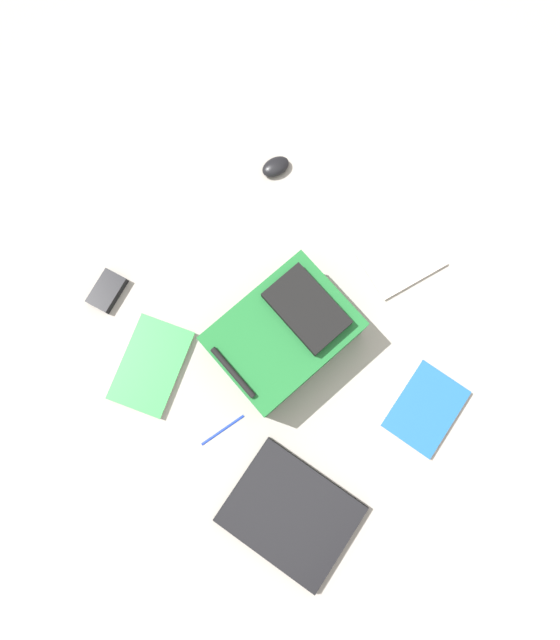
{
  "coord_description": "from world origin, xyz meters",
  "views": [
    {
      "loc": [
        -0.16,
        0.18,
        1.5
      ],
      "look_at": [
        0.05,
        -0.01,
        0.02
      ],
      "focal_mm": 28.1,
      "sensor_mm": 36.0,
      "label": 1
    }
  ],
  "objects_px": {
    "backpack": "(283,333)",
    "laptop": "(291,514)",
    "computer_mouse": "(276,167)",
    "book_blue": "(152,365)",
    "power_brick": "(107,291)",
    "pen_black": "(223,430)",
    "book_comic": "(400,257)",
    "book_manual": "(425,409)"
  },
  "relations": [
    {
      "from": "pen_black",
      "to": "backpack",
      "type": "bearing_deg",
      "value": -75.24
    },
    {
      "from": "power_brick",
      "to": "pen_black",
      "type": "relative_size",
      "value": 0.82
    },
    {
      "from": "laptop",
      "to": "book_blue",
      "type": "xyz_separation_m",
      "value": [
        0.59,
        0.03,
        -0.01
      ]
    },
    {
      "from": "book_manual",
      "to": "power_brick",
      "type": "distance_m",
      "value": 1.02
    },
    {
      "from": "laptop",
      "to": "pen_black",
      "type": "xyz_separation_m",
      "value": [
        0.3,
        -0.01,
        -0.01
      ]
    },
    {
      "from": "backpack",
      "to": "computer_mouse",
      "type": "bearing_deg",
      "value": -39.81
    },
    {
      "from": "book_comic",
      "to": "power_brick",
      "type": "xyz_separation_m",
      "value": [
        0.53,
        0.74,
        0.01
      ]
    },
    {
      "from": "backpack",
      "to": "laptop",
      "type": "xyz_separation_m",
      "value": [
        -0.39,
        0.32,
        -0.07
      ]
    },
    {
      "from": "book_manual",
      "to": "pen_black",
      "type": "relative_size",
      "value": 1.81
    },
    {
      "from": "book_manual",
      "to": "book_comic",
      "type": "distance_m",
      "value": 0.47
    },
    {
      "from": "laptop",
      "to": "book_comic",
      "type": "bearing_deg",
      "value": -66.68
    },
    {
      "from": "book_manual",
      "to": "pen_black",
      "type": "height_order",
      "value": "book_manual"
    },
    {
      "from": "power_brick",
      "to": "pen_black",
      "type": "height_order",
      "value": "power_brick"
    },
    {
      "from": "book_comic",
      "to": "computer_mouse",
      "type": "relative_size",
      "value": 2.89
    },
    {
      "from": "book_blue",
      "to": "backpack",
      "type": "bearing_deg",
      "value": -120.05
    },
    {
      "from": "book_manual",
      "to": "computer_mouse",
      "type": "relative_size",
      "value": 2.87
    },
    {
      "from": "laptop",
      "to": "computer_mouse",
      "type": "xyz_separation_m",
      "value": [
        0.81,
        -0.68,
        0.0
      ]
    },
    {
      "from": "backpack",
      "to": "book_blue",
      "type": "height_order",
      "value": "backpack"
    },
    {
      "from": "book_manual",
      "to": "book_blue",
      "type": "relative_size",
      "value": 0.82
    },
    {
      "from": "laptop",
      "to": "power_brick",
      "type": "xyz_separation_m",
      "value": [
        0.86,
        -0.02,
        -0.0
      ]
    },
    {
      "from": "power_brick",
      "to": "pen_black",
      "type": "bearing_deg",
      "value": 178.68
    },
    {
      "from": "computer_mouse",
      "to": "power_brick",
      "type": "distance_m",
      "value": 0.66
    },
    {
      "from": "backpack",
      "to": "power_brick",
      "type": "distance_m",
      "value": 0.56
    },
    {
      "from": "laptop",
      "to": "book_manual",
      "type": "height_order",
      "value": "laptop"
    },
    {
      "from": "book_comic",
      "to": "book_blue",
      "type": "bearing_deg",
      "value": 71.79
    },
    {
      "from": "backpack",
      "to": "power_brick",
      "type": "relative_size",
      "value": 3.25
    },
    {
      "from": "book_manual",
      "to": "computer_mouse",
      "type": "xyz_separation_m",
      "value": [
        0.86,
        -0.19,
        0.01
      ]
    },
    {
      "from": "book_blue",
      "to": "computer_mouse",
      "type": "xyz_separation_m",
      "value": [
        0.22,
        -0.7,
        0.01
      ]
    },
    {
      "from": "backpack",
      "to": "laptop",
      "type": "height_order",
      "value": "backpack"
    },
    {
      "from": "book_manual",
      "to": "pen_black",
      "type": "xyz_separation_m",
      "value": [
        0.36,
        0.48,
        -0.01
      ]
    },
    {
      "from": "backpack",
      "to": "book_comic",
      "type": "bearing_deg",
      "value": -97.47
    },
    {
      "from": "power_brick",
      "to": "pen_black",
      "type": "distance_m",
      "value": 0.55
    },
    {
      "from": "book_blue",
      "to": "power_brick",
      "type": "bearing_deg",
      "value": -9.67
    },
    {
      "from": "laptop",
      "to": "pen_black",
      "type": "height_order",
      "value": "laptop"
    },
    {
      "from": "computer_mouse",
      "to": "laptop",
      "type": "bearing_deg",
      "value": 152.14
    },
    {
      "from": "backpack",
      "to": "book_comic",
      "type": "height_order",
      "value": "backpack"
    },
    {
      "from": "laptop",
      "to": "book_comic",
      "type": "distance_m",
      "value": 0.83
    },
    {
      "from": "laptop",
      "to": "power_brick",
      "type": "bearing_deg",
      "value": -1.37
    },
    {
      "from": "laptop",
      "to": "book_blue",
      "type": "distance_m",
      "value": 0.59
    },
    {
      "from": "laptop",
      "to": "pen_black",
      "type": "bearing_deg",
      "value": -1.47
    },
    {
      "from": "book_comic",
      "to": "computer_mouse",
      "type": "xyz_separation_m",
      "value": [
        0.48,
        0.09,
        0.01
      ]
    },
    {
      "from": "pen_black",
      "to": "computer_mouse",
      "type": "bearing_deg",
      "value": -52.83
    }
  ]
}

